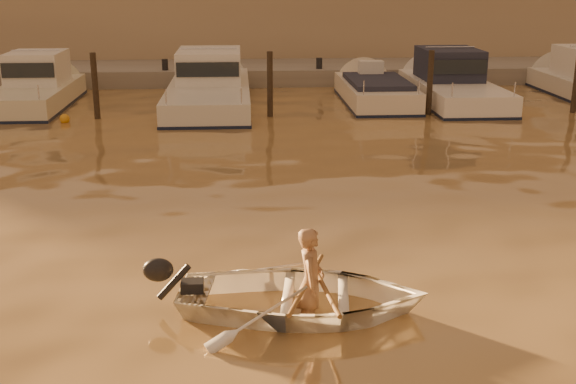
{
  "coord_description": "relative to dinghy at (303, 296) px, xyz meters",
  "views": [
    {
      "loc": [
        -1.12,
        -8.34,
        4.37
      ],
      "look_at": [
        -0.34,
        3.36,
        0.75
      ],
      "focal_mm": 45.0,
      "sensor_mm": 36.0,
      "label": 1
    }
  ],
  "objects": [
    {
      "name": "fender_d",
      "position": [
        3.32,
        13.43,
        -0.12
      ],
      "size": [
        0.3,
        0.3,
        0.3
      ],
      "primitive_type": "sphere",
      "color": "#D54619",
      "rests_on": "ground_plane"
    },
    {
      "name": "waterfront_building",
      "position": [
        0.34,
        26.64,
        2.18
      ],
      "size": [
        46.0,
        7.0,
        4.8
      ],
      "primitive_type": "cube",
      "color": "#9E8466",
      "rests_on": "quay"
    },
    {
      "name": "quay",
      "position": [
        0.34,
        21.14,
        -0.07
      ],
      "size": [
        52.0,
        4.0,
        1.0
      ],
      "primitive_type": "cube",
      "color": "gray",
      "rests_on": "ground_plane"
    },
    {
      "name": "fender_e",
      "position": [
        7.34,
        13.26,
        -0.12
      ],
      "size": [
        0.3,
        0.3,
        0.3
      ],
      "primitive_type": "sphere",
      "color": "white",
      "rests_on": "ground_plane"
    },
    {
      "name": "moored_boat_2",
      "position": [
        -1.82,
        15.64,
        0.4
      ],
      "size": [
        2.66,
        8.79,
        1.75
      ],
      "primitive_type": null,
      "color": "silver",
      "rests_on": "ground_plane"
    },
    {
      "name": "piling_2",
      "position": [
        0.14,
        13.44,
        0.68
      ],
      "size": [
        0.18,
        0.18,
        2.2
      ],
      "primitive_type": "cylinder",
      "color": "#2D2319",
      "rests_on": "ground_plane"
    },
    {
      "name": "piling_1",
      "position": [
        -5.16,
        13.44,
        0.68
      ],
      "size": [
        0.18,
        0.18,
        2.2
      ],
      "primitive_type": "cylinder",
      "color": "#2D2319",
      "rests_on": "ground_plane"
    },
    {
      "name": "moored_boat_4",
      "position": [
        6.54,
        15.64,
        0.4
      ],
      "size": [
        2.4,
        7.36,
        1.75
      ],
      "primitive_type": null,
      "color": "white",
      "rests_on": "ground_plane"
    },
    {
      "name": "fender_b",
      "position": [
        -6.04,
        12.94,
        -0.12
      ],
      "size": [
        0.3,
        0.3,
        0.3
      ],
      "primitive_type": "sphere",
      "color": "orange",
      "rests_on": "ground_plane"
    },
    {
      "name": "piling_3",
      "position": [
        5.14,
        13.44,
        0.68
      ],
      "size": [
        0.18,
        0.18,
        2.2
      ],
      "primitive_type": "cylinder",
      "color": "#2D2319",
      "rests_on": "ground_plane"
    },
    {
      "name": "fender_c",
      "position": [
        -1.57,
        12.19,
        -0.12
      ],
      "size": [
        0.3,
        0.3,
        0.3
      ],
      "primitive_type": "sphere",
      "color": "silver",
      "rests_on": "ground_plane"
    },
    {
      "name": "outboard_motor",
      "position": [
        -1.49,
        0.18,
        0.06
      ],
      "size": [
        0.94,
        0.51,
        0.7
      ],
      "primitive_type": null,
      "rotation": [
        0.0,
        0.0,
        -0.12
      ],
      "color": "black",
      "rests_on": "dinghy"
    },
    {
      "name": "piling_4",
      "position": [
        9.84,
        13.44,
        0.68
      ],
      "size": [
        0.18,
        0.18,
        2.2
      ],
      "primitive_type": "cylinder",
      "color": "#2D2319",
      "rests_on": "ground_plane"
    },
    {
      "name": "dinghy",
      "position": [
        0.0,
        0.0,
        0.0
      ],
      "size": [
        3.56,
        2.74,
        0.68
      ],
      "primitive_type": "imported",
      "rotation": [
        0.0,
        0.0,
        1.45
      ],
      "color": "white",
      "rests_on": "ground_plane"
    },
    {
      "name": "moored_boat_1",
      "position": [
        -7.59,
        15.64,
        0.4
      ],
      "size": [
        2.19,
        6.53,
        1.75
      ],
      "primitive_type": null,
      "color": "beige",
      "rests_on": "ground_plane"
    },
    {
      "name": "oar_port",
      "position": [
        0.25,
        -0.03,
        0.2
      ],
      "size": [
        0.24,
        2.1,
        0.13
      ],
      "primitive_type": "cylinder",
      "rotation": [
        1.54,
        0.0,
        0.09
      ],
      "color": "brown",
      "rests_on": "dinghy"
    },
    {
      "name": "person",
      "position": [
        0.1,
        -0.01,
        0.22
      ],
      "size": [
        0.42,
        0.58,
        1.48
      ],
      "primitive_type": "imported",
      "rotation": [
        0.0,
        0.0,
        1.45
      ],
      "color": "#A27451",
      "rests_on": "dinghy"
    },
    {
      "name": "oar_starboard",
      "position": [
        0.05,
        -0.01,
        0.2
      ],
      "size": [
        0.67,
        2.03,
        0.13
      ],
      "primitive_type": "cylinder",
      "rotation": [
        1.54,
        0.0,
        -0.3
      ],
      "color": "brown",
      "rests_on": "dinghy"
    },
    {
      "name": "ground_plane",
      "position": [
        0.34,
        -0.36,
        -0.22
      ],
      "size": [
        160.0,
        160.0,
        0.0
      ],
      "primitive_type": "plane",
      "color": "olive",
      "rests_on": "ground"
    },
    {
      "name": "moored_boat_3",
      "position": [
        3.85,
        15.64,
        0.0
      ],
      "size": [
        2.14,
        6.15,
        0.95
      ],
      "primitive_type": null,
      "color": "#EDDFC6",
      "rests_on": "ground_plane"
    }
  ]
}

